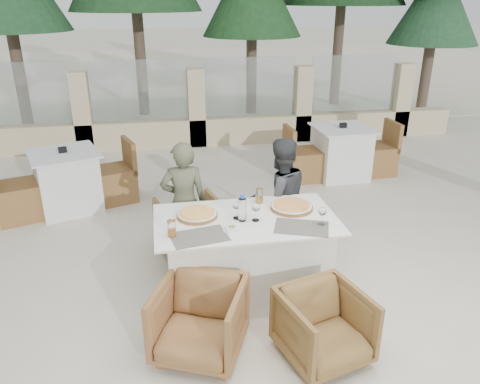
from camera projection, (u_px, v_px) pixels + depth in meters
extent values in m
plane|color=beige|center=(245.00, 292.00, 4.41)|extent=(80.00, 80.00, 0.00)
cube|color=beige|center=(174.00, 72.00, 17.12)|extent=(30.00, 16.00, 0.01)
cone|color=#204C22|center=(252.00, 0.00, 10.22)|extent=(2.20, 2.20, 5.00)
cone|color=#24512E|center=(435.00, 12.00, 10.33)|extent=(1.98, 1.98, 4.50)
cube|color=#615C53|center=(199.00, 237.00, 3.79)|extent=(0.50, 0.38, 0.00)
cube|color=#5F5B51|center=(302.00, 227.00, 3.94)|extent=(0.53, 0.44, 0.00)
cylinder|color=orange|center=(197.00, 214.00, 4.13)|extent=(0.39, 0.39, 0.05)
cylinder|color=#C74E1B|center=(292.00, 206.00, 4.28)|extent=(0.49, 0.49, 0.05)
cylinder|color=#C2E0FF|center=(242.00, 208.00, 4.02)|extent=(0.07, 0.07, 0.24)
cylinder|color=orange|center=(172.00, 228.00, 3.78)|extent=(0.08, 0.08, 0.14)
cylinder|color=orange|center=(259.00, 196.00, 4.39)|extent=(0.08, 0.08, 0.14)
imported|color=olive|center=(191.00, 227.00, 4.98)|extent=(0.79, 0.80, 0.60)
imported|color=#956236|center=(278.00, 224.00, 5.09)|extent=(0.79, 0.80, 0.56)
imported|color=brown|center=(200.00, 320.00, 3.55)|extent=(0.85, 0.86, 0.60)
imported|color=brown|center=(324.00, 327.00, 3.51)|extent=(0.74, 0.76, 0.56)
imported|color=#52543D|center=(184.00, 203.00, 4.74)|extent=(0.47, 0.32, 1.28)
imported|color=#333638|center=(280.00, 199.00, 4.79)|extent=(0.72, 0.62, 1.30)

